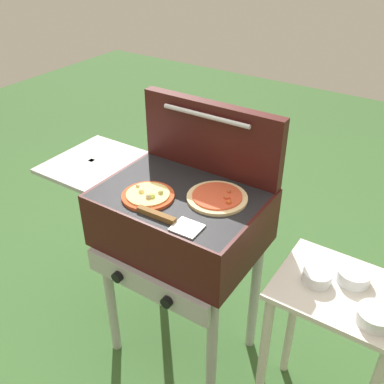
{
  "coord_description": "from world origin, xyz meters",
  "views": [
    {
      "loc": [
        0.83,
        -1.19,
        1.83
      ],
      "look_at": [
        0.05,
        0.0,
        0.92
      ],
      "focal_mm": 41.36,
      "sensor_mm": 36.0,
      "label": 1
    }
  ],
  "objects_px": {
    "pizza_pepperoni": "(217,197)",
    "topping_bowl_near": "(354,276)",
    "topping_bowl_middle": "(375,317)",
    "prep_table": "(331,331)",
    "spatula": "(169,220)",
    "topping_bowl_far": "(317,277)",
    "grill": "(178,222)",
    "pizza_cheese": "(148,195)"
  },
  "relations": [
    {
      "from": "topping_bowl_middle",
      "to": "pizza_pepperoni",
      "type": "bearing_deg",
      "value": 168.94
    },
    {
      "from": "pizza_cheese",
      "to": "topping_bowl_middle",
      "type": "height_order",
      "value": "pizza_cheese"
    },
    {
      "from": "pizza_pepperoni",
      "to": "prep_table",
      "type": "xyz_separation_m",
      "value": [
        0.52,
        -0.04,
        -0.37
      ]
    },
    {
      "from": "grill",
      "to": "prep_table",
      "type": "relative_size",
      "value": 1.29
    },
    {
      "from": "prep_table",
      "to": "topping_bowl_near",
      "type": "relative_size",
      "value": 6.55
    },
    {
      "from": "spatula",
      "to": "topping_bowl_middle",
      "type": "xyz_separation_m",
      "value": [
        0.71,
        0.09,
        -0.14
      ]
    },
    {
      "from": "grill",
      "to": "prep_table",
      "type": "distance_m",
      "value": 0.71
    },
    {
      "from": "topping_bowl_far",
      "to": "topping_bowl_middle",
      "type": "xyz_separation_m",
      "value": [
        0.21,
        -0.07,
        0.0
      ]
    },
    {
      "from": "grill",
      "to": "topping_bowl_far",
      "type": "height_order",
      "value": "grill"
    },
    {
      "from": "pizza_cheese",
      "to": "prep_table",
      "type": "relative_size",
      "value": 0.27
    },
    {
      "from": "grill",
      "to": "prep_table",
      "type": "height_order",
      "value": "grill"
    },
    {
      "from": "pizza_pepperoni",
      "to": "topping_bowl_near",
      "type": "relative_size",
      "value": 2.04
    },
    {
      "from": "grill",
      "to": "spatula",
      "type": "xyz_separation_m",
      "value": [
        0.09,
        -0.18,
        0.15
      ]
    },
    {
      "from": "pizza_pepperoni",
      "to": "topping_bowl_near",
      "type": "distance_m",
      "value": 0.56
    },
    {
      "from": "pizza_pepperoni",
      "to": "topping_bowl_middle",
      "type": "height_order",
      "value": "pizza_pepperoni"
    },
    {
      "from": "topping_bowl_near",
      "to": "topping_bowl_middle",
      "type": "distance_m",
      "value": 0.18
    },
    {
      "from": "pizza_cheese",
      "to": "pizza_pepperoni",
      "type": "relative_size",
      "value": 0.87
    },
    {
      "from": "grill",
      "to": "topping_bowl_middle",
      "type": "bearing_deg",
      "value": -6.03
    },
    {
      "from": "grill",
      "to": "topping_bowl_far",
      "type": "relative_size",
      "value": 9.58
    },
    {
      "from": "spatula",
      "to": "topping_bowl_far",
      "type": "bearing_deg",
      "value": 18.28
    },
    {
      "from": "grill",
      "to": "pizza_pepperoni",
      "type": "relative_size",
      "value": 4.12
    },
    {
      "from": "pizza_cheese",
      "to": "prep_table",
      "type": "distance_m",
      "value": 0.84
    },
    {
      "from": "spatula",
      "to": "topping_bowl_near",
      "type": "bearing_deg",
      "value": 21.49
    },
    {
      "from": "pizza_pepperoni",
      "to": "spatula",
      "type": "bearing_deg",
      "value": -107.49
    },
    {
      "from": "pizza_cheese",
      "to": "topping_bowl_middle",
      "type": "distance_m",
      "value": 0.88
    },
    {
      "from": "pizza_pepperoni",
      "to": "prep_table",
      "type": "relative_size",
      "value": 0.31
    },
    {
      "from": "prep_table",
      "to": "topping_bowl_near",
      "type": "height_order",
      "value": "topping_bowl_near"
    },
    {
      "from": "grill",
      "to": "pizza_cheese",
      "type": "height_order",
      "value": "pizza_cheese"
    },
    {
      "from": "grill",
      "to": "pizza_cheese",
      "type": "xyz_separation_m",
      "value": [
        -0.07,
        -0.09,
        0.15
      ]
    },
    {
      "from": "topping_bowl_near",
      "to": "pizza_pepperoni",
      "type": "bearing_deg",
      "value": -177.92
    },
    {
      "from": "prep_table",
      "to": "pizza_pepperoni",
      "type": "bearing_deg",
      "value": 175.91
    },
    {
      "from": "pizza_cheese",
      "to": "pizza_pepperoni",
      "type": "bearing_deg",
      "value": 30.88
    },
    {
      "from": "grill",
      "to": "prep_table",
      "type": "bearing_deg",
      "value": 0.37
    },
    {
      "from": "pizza_pepperoni",
      "to": "topping_bowl_middle",
      "type": "distance_m",
      "value": 0.67
    },
    {
      "from": "pizza_cheese",
      "to": "spatula",
      "type": "xyz_separation_m",
      "value": [
        0.16,
        -0.08,
        -0.0
      ]
    },
    {
      "from": "pizza_pepperoni",
      "to": "topping_bowl_far",
      "type": "xyz_separation_m",
      "value": [
        0.43,
        -0.05,
        -0.14
      ]
    },
    {
      "from": "pizza_cheese",
      "to": "grill",
      "type": "bearing_deg",
      "value": 52.66
    },
    {
      "from": "grill",
      "to": "pizza_cheese",
      "type": "bearing_deg",
      "value": -127.34
    },
    {
      "from": "pizza_cheese",
      "to": "topping_bowl_far",
      "type": "distance_m",
      "value": 0.68
    },
    {
      "from": "prep_table",
      "to": "topping_bowl_near",
      "type": "bearing_deg",
      "value": 72.27
    },
    {
      "from": "pizza_cheese",
      "to": "spatula",
      "type": "height_order",
      "value": "pizza_cheese"
    },
    {
      "from": "pizza_pepperoni",
      "to": "prep_table",
      "type": "distance_m",
      "value": 0.64
    }
  ]
}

